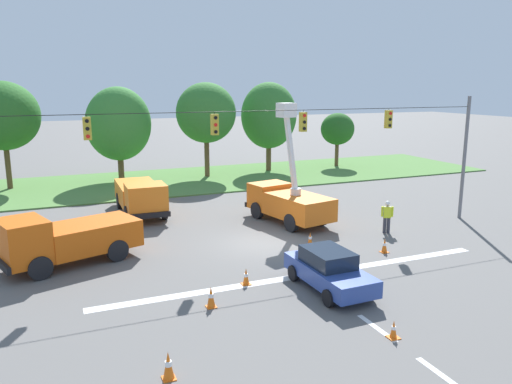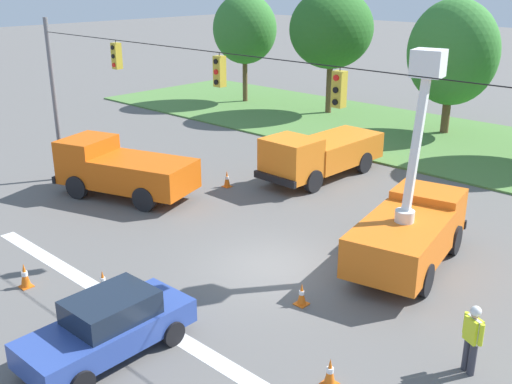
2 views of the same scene
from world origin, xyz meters
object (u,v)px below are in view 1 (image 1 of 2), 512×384
Objects in this scene: tree_east_end at (338,129)px; traffic_cone_lane_edge_a at (310,239)px; tree_east at (206,113)px; sedan_blue at (329,270)px; traffic_cone_foreground_left at (211,297)px; traffic_cone_mid_left at (385,245)px; utility_truck_support_far at (66,238)px; road_worker at (387,215)px; utility_truck_support_near at (141,196)px; traffic_cone_mid_right at (246,277)px; tree_centre at (119,124)px; traffic_cone_foreground_right at (113,228)px; tree_west at (3,116)px; utility_truck_bucket_lift at (288,200)px; traffic_cone_near_bucket at (168,365)px; traffic_cone_lane_edge_b at (394,330)px; tree_far_east at (269,116)px.

tree_east_end is 25.33m from traffic_cone_lane_edge_a.
tree_east is 1.86× the size of sedan_blue.
traffic_cone_mid_left is at bearing 15.23° from traffic_cone_foreground_left.
road_worker is at bearing -5.31° from utility_truck_support_far.
traffic_cone_mid_right is (1.88, -12.90, -0.83)m from utility_truck_support_near.
traffic_cone_mid_right is at bearing -86.55° from tree_centre.
traffic_cone_mid_left reaches higher than traffic_cone_mid_right.
tree_east is 10.87× the size of traffic_cone_foreground_right.
tree_east is at bearing -2.84° from tree_west.
tree_centre is 18.49m from utility_truck_bucket_lift.
tree_centre is 11.35× the size of traffic_cone_mid_right.
traffic_cone_foreground_right is (-2.58, -15.41, -4.36)m from tree_centre.
utility_truck_bucket_lift is 9.83m from sedan_blue.
traffic_cone_near_bucket is (-9.96, -28.74, -5.12)m from tree_east.
traffic_cone_foreground_right is at bearing 114.44° from traffic_cone_lane_edge_b.
tree_far_east reaches higher than tree_east.
tree_centre is 1.15× the size of utility_truck_support_near.
traffic_cone_foreground_left is at bearing 177.94° from sedan_blue.
tree_far_east reaches higher than traffic_cone_mid_right.
traffic_cone_mid_left is (1.88, -22.33, -5.17)m from tree_east.
traffic_cone_lane_edge_a is 9.48m from traffic_cone_lane_edge_b.
traffic_cone_foreground_right is 1.12× the size of traffic_cone_lane_edge_a.
traffic_cone_foreground_right is at bearing -123.95° from tree_east.
road_worker is (3.93, -4.01, -0.33)m from utility_truck_bucket_lift.
tree_east_end is at bearing 55.45° from traffic_cone_lane_edge_a.
traffic_cone_foreground_left is 6.33m from traffic_cone_lane_edge_b.
utility_truck_support_far is at bearing 141.04° from traffic_cone_mid_right.
traffic_cone_mid_right is 1.15× the size of traffic_cone_lane_edge_b.
tree_east_end is (28.84, -0.08, -1.92)m from tree_west.
traffic_cone_lane_edge_a is at bearing -32.40° from traffic_cone_foreground_right.
sedan_blue is 6.38× the size of traffic_cone_mid_right.
tree_centre is at bearing 111.04° from traffic_cone_mid_left.
utility_truck_support_near reaches higher than traffic_cone_mid_left.
utility_truck_support_far is at bearing 163.54° from traffic_cone_mid_left.
traffic_cone_lane_edge_b is at bearing -76.26° from utility_truck_support_near.
tree_east is 29.85m from traffic_cone_lane_edge_b.
traffic_cone_lane_edge_a is at bearing 68.91° from sedan_blue.
traffic_cone_foreground_right is (-13.66, 5.31, -0.63)m from road_worker.
utility_truck_support_near is at bearing 103.74° from traffic_cone_lane_edge_b.
tree_far_east reaches higher than road_worker.
tree_east is 20.60m from road_worker.
tree_far_east reaches higher than sedan_blue.
road_worker is at bearing -61.86° from tree_centre.
road_worker reaches higher than traffic_cone_lane_edge_a.
tree_west is at bearing 125.07° from utility_truck_support_near.
traffic_cone_lane_edge_b is (6.75, -14.85, -0.09)m from traffic_cone_foreground_right.
utility_truck_support_near is 8.59× the size of traffic_cone_foreground_left.
utility_truck_support_far is 14.38m from traffic_cone_lane_edge_b.
traffic_cone_mid_right is at bearing -171.63° from traffic_cone_mid_left.
utility_truck_support_near is 14.69m from road_worker.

